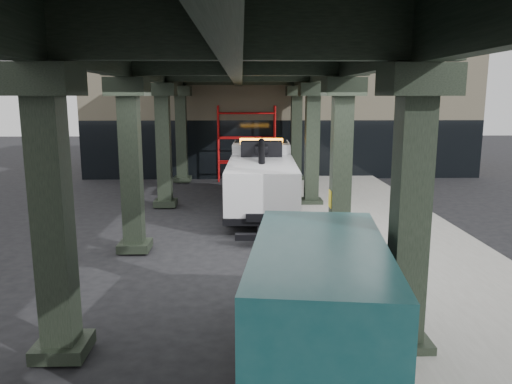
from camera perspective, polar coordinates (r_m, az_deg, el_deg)
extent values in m
plane|color=black|center=(12.96, -0.44, -9.40)|extent=(90.00, 90.00, 0.00)
cube|color=gray|center=(15.56, 16.30, -6.04)|extent=(5.00, 40.00, 0.15)
cube|color=silver|center=(14.97, 5.96, -6.60)|extent=(0.12, 38.00, 0.01)
cube|color=black|center=(8.86, 17.18, -2.62)|extent=(0.55, 0.55, 5.00)
cube|color=black|center=(8.63, 18.03, 12.07)|extent=(1.10, 1.10, 0.50)
cube|color=black|center=(9.65, 16.38, -16.14)|extent=(0.90, 0.90, 0.24)
cube|color=black|center=(14.57, 9.67, 2.88)|extent=(0.55, 0.55, 5.00)
cube|color=black|center=(14.43, 9.97, 11.76)|extent=(1.10, 1.10, 0.50)
cube|color=black|center=(15.06, 9.39, -5.89)|extent=(0.90, 0.90, 0.24)
cube|color=black|center=(20.44, 6.42, 5.25)|extent=(0.55, 0.55, 5.00)
cube|color=black|center=(20.35, 6.56, 11.56)|extent=(1.10, 1.10, 0.50)
cube|color=black|center=(20.80, 6.29, -1.12)|extent=(0.90, 0.90, 0.24)
cube|color=black|center=(26.38, 4.61, 6.55)|extent=(0.55, 0.55, 5.00)
cube|color=black|center=(26.30, 4.69, 11.44)|extent=(1.10, 1.10, 0.50)
cube|color=black|center=(26.65, 4.54, 1.57)|extent=(0.90, 0.90, 0.24)
cube|color=black|center=(8.96, -22.21, -2.79)|extent=(0.55, 0.55, 5.00)
cube|color=black|center=(8.74, -23.29, 11.70)|extent=(1.10, 1.10, 0.50)
cube|color=black|center=(9.75, -21.19, -16.17)|extent=(0.90, 0.90, 0.24)
cube|color=black|center=(14.63, -14.07, 2.74)|extent=(0.55, 0.55, 5.00)
cube|color=black|center=(14.50, -14.49, 11.58)|extent=(1.10, 1.10, 0.50)
cube|color=black|center=(15.12, -13.66, -5.99)|extent=(0.90, 0.90, 0.24)
cube|color=black|center=(20.49, -10.51, 5.15)|extent=(0.55, 0.55, 5.00)
cube|color=black|center=(20.39, -10.73, 11.45)|extent=(1.10, 1.10, 0.50)
cube|color=black|center=(20.85, -10.28, -1.21)|extent=(0.90, 0.90, 0.24)
cube|color=black|center=(26.41, -8.52, 6.47)|extent=(0.55, 0.55, 5.00)
cube|color=black|center=(26.34, -8.66, 11.35)|extent=(1.10, 1.10, 0.50)
cube|color=black|center=(26.69, -8.38, 1.50)|extent=(0.90, 0.90, 0.24)
cube|color=black|center=(14.47, 10.07, 14.93)|extent=(0.35, 32.00, 1.10)
cube|color=black|center=(14.53, -14.64, 14.73)|extent=(0.35, 32.00, 1.10)
cube|color=black|center=(14.19, -2.32, 15.17)|extent=(0.35, 32.00, 1.10)
cube|color=black|center=(14.26, -2.34, 17.97)|extent=(7.40, 32.00, 0.30)
cube|color=#C6B793|center=(32.23, 2.42, 10.03)|extent=(22.00, 10.00, 8.00)
cylinder|color=red|center=(27.19, -4.27, 5.62)|extent=(0.08, 0.08, 4.00)
cylinder|color=red|center=(26.40, -4.35, 5.46)|extent=(0.08, 0.08, 4.00)
cylinder|color=red|center=(27.22, 2.08, 5.65)|extent=(0.08, 0.08, 4.00)
cylinder|color=red|center=(26.42, 2.19, 5.49)|extent=(0.08, 0.08, 4.00)
cylinder|color=red|center=(27.27, -1.09, 3.55)|extent=(3.00, 0.08, 0.08)
cylinder|color=red|center=(27.14, -1.10, 6.28)|extent=(3.00, 0.08, 0.08)
cylinder|color=red|center=(27.06, -1.11, 9.02)|extent=(3.00, 0.08, 0.08)
cube|color=black|center=(19.45, 0.63, -0.28)|extent=(1.29, 7.74, 0.26)
cube|color=silver|center=(21.89, 0.60, 3.30)|extent=(2.50, 2.55, 1.85)
cube|color=silver|center=(23.03, 0.59, 2.39)|extent=(2.44, 0.80, 0.93)
cube|color=black|center=(22.08, 0.60, 4.71)|extent=(2.31, 1.41, 0.87)
cube|color=silver|center=(18.16, 0.65, 1.06)|extent=(2.64, 5.22, 1.44)
cube|color=orange|center=(21.57, 0.61, 5.93)|extent=(1.86, 0.35, 0.16)
cube|color=black|center=(20.06, 0.63, 4.96)|extent=(1.66, 0.67, 0.62)
cylinder|color=black|center=(18.25, 0.65, 3.56)|extent=(0.37, 3.60, 1.38)
cube|color=black|center=(15.82, 0.70, -4.24)|extent=(0.36, 1.45, 0.19)
cube|color=black|center=(15.14, 0.71, -5.14)|extent=(1.65, 0.31, 0.19)
cylinder|color=black|center=(22.38, -2.31, 0.79)|extent=(0.40, 1.14, 1.13)
cylinder|color=silver|center=(22.38, -2.31, 0.79)|extent=(0.42, 0.64, 0.62)
cylinder|color=black|center=(22.39, 3.49, 0.79)|extent=(0.40, 1.14, 1.13)
cylinder|color=silver|center=(22.39, 3.49, 0.79)|extent=(0.42, 0.64, 0.62)
cylinder|color=black|center=(19.05, -2.77, -1.00)|extent=(0.40, 1.14, 1.13)
cylinder|color=silver|center=(19.05, -2.77, -1.00)|extent=(0.42, 0.64, 0.62)
cylinder|color=black|center=(19.06, 4.04, -1.01)|extent=(0.40, 1.14, 1.13)
cylinder|color=silver|center=(19.06, 4.04, -1.01)|extent=(0.42, 0.64, 0.62)
cylinder|color=black|center=(17.75, -3.00, -1.89)|extent=(0.40, 1.14, 1.13)
cylinder|color=silver|center=(17.75, -3.00, -1.89)|extent=(0.42, 0.64, 0.62)
cylinder|color=black|center=(17.76, 4.31, -1.90)|extent=(0.40, 1.14, 1.13)
cylinder|color=silver|center=(17.76, 4.31, -1.90)|extent=(0.42, 0.64, 0.62)
cube|color=#124143|center=(10.73, 6.75, -8.62)|extent=(2.11, 1.31, 0.88)
cube|color=#124143|center=(8.10, 7.17, -12.34)|extent=(2.57, 4.60, 1.90)
cube|color=#8F6849|center=(8.78, 6.98, -16.01)|extent=(2.75, 5.66, 0.34)
cube|color=black|center=(10.12, 6.89, -5.20)|extent=(1.93, 0.65, 0.81)
cube|color=black|center=(8.19, 7.20, -8.41)|extent=(2.49, 3.73, 0.53)
cube|color=silver|center=(11.35, 6.66, -9.60)|extent=(1.94, 0.36, 0.29)
cylinder|color=black|center=(10.89, 1.48, -11.15)|extent=(0.37, 0.84, 0.82)
cylinder|color=silver|center=(10.89, 1.48, -11.15)|extent=(0.36, 0.48, 0.45)
cylinder|color=black|center=(10.93, 11.90, -11.29)|extent=(0.37, 0.84, 0.82)
cylinder|color=silver|center=(10.93, 11.90, -11.29)|extent=(0.36, 0.48, 0.45)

